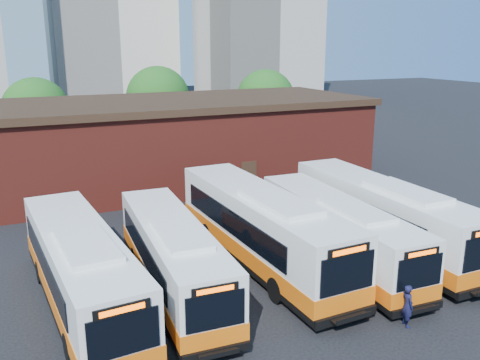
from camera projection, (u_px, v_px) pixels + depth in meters
name	position (u px, v px, depth m)	size (l,w,h in m)	color
ground	(320.00, 280.00, 23.34)	(220.00, 220.00, 0.00)	black
bus_farwest	(81.00, 273.00, 20.51)	(3.59, 12.93, 3.48)	white
bus_west	(173.00, 259.00, 22.07)	(3.05, 12.06, 3.26)	white
bus_midwest	(261.00, 231.00, 24.73)	(3.36, 14.00, 3.79)	white
bus_mideast	(337.00, 234.00, 24.92)	(2.95, 12.24, 3.31)	white
bus_east	(382.00, 218.00, 26.75)	(2.88, 13.44, 3.65)	white
transit_worker	(407.00, 306.00, 19.38)	(0.62, 0.41, 1.70)	#121333
depot_building	(182.00, 139.00, 40.10)	(28.60, 12.60, 6.40)	maroon
tree_west	(36.00, 110.00, 46.32)	(6.00, 6.00, 7.65)	#382314
tree_mid	(158.00, 98.00, 52.74)	(6.56, 6.56, 8.36)	#382314
tree_east	(265.00, 99.00, 54.55)	(6.24, 6.24, 7.96)	#382314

